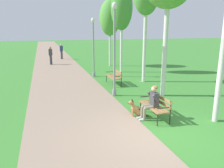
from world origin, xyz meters
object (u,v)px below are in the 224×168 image
park_bench_near (156,105)px  birch_tree_fifth (110,18)px  park_bench_mid (115,76)px  lamp_post_near (114,49)px  dog_shepherd (137,110)px  lamp_post_mid (93,47)px  birch_tree_fourth (122,8)px  pedestrian_distant (51,56)px  pedestrian_further_distant (61,52)px  person_seated_on_near_bench (151,101)px

park_bench_near → birch_tree_fifth: (1.82, 11.92, 3.59)m
park_bench_mid → lamp_post_near: (-0.74, -2.23, 1.76)m
park_bench_mid → dog_shepherd: park_bench_mid is taller
lamp_post_mid → birch_tree_fourth: (2.36, 1.03, 2.63)m
birch_tree_fourth → pedestrian_distant: birch_tree_fourth is taller
dog_shepherd → pedestrian_distant: bearing=100.5°
pedestrian_distant → park_bench_near: bearing=-77.3°
park_bench_mid → pedestrian_further_distant: bearing=99.3°
birch_tree_fourth → pedestrian_distant: 8.08m
person_seated_on_near_bench → pedestrian_distant: size_ratio=0.76×
park_bench_near → person_seated_on_near_bench: bearing=-173.0°
lamp_post_near → birch_tree_fourth: (2.40, 5.76, 2.38)m
birch_tree_fourth → pedestrian_further_distant: 10.20m
person_seated_on_near_bench → lamp_post_mid: bearing=92.5°
park_bench_near → lamp_post_mid: bearing=94.0°
park_bench_near → pedestrian_distant: bearing=102.7°
person_seated_on_near_bench → park_bench_mid: bearing=86.4°
park_bench_near → park_bench_mid: 5.38m
park_bench_near → pedestrian_further_distant: 17.72m
birch_tree_fourth → pedestrian_further_distant: (-3.68, 8.71, -3.81)m
park_bench_mid → lamp_post_near: size_ratio=0.34×
lamp_post_near → lamp_post_mid: size_ratio=1.12×
lamp_post_near → pedestrian_distant: lamp_post_near is taller
park_bench_mid → person_seated_on_near_bench: size_ratio=1.20×
park_bench_mid → birch_tree_fifth: birch_tree_fifth is taller
dog_shepherd → birch_tree_fifth: 12.47m
dog_shepherd → birch_tree_fifth: (2.44, 11.61, 3.85)m
lamp_post_mid → birch_tree_fourth: birch_tree_fourth is taller
park_bench_near → birch_tree_fifth: bearing=81.3°
park_bench_mid → birch_tree_fourth: bearing=64.7°
park_bench_mid → pedestrian_distant: bearing=110.8°
lamp_post_near → pedestrian_distant: 11.27m
park_bench_near → person_seated_on_near_bench: size_ratio=1.20×
birch_tree_fifth → park_bench_mid: bearing=-104.5°
dog_shepherd → birch_tree_fourth: 9.95m
lamp_post_near → birch_tree_fifth: size_ratio=0.78×
park_bench_near → birch_tree_fourth: (1.80, 8.90, 4.14)m
park_bench_mid → pedestrian_further_distant: 12.41m
pedestrian_distant → pedestrian_further_distant: size_ratio=1.00×
park_bench_near → lamp_post_mid: size_ratio=0.38×
park_bench_mid → pedestrian_distant: size_ratio=0.91×
birch_tree_fifth → pedestrian_distant: size_ratio=3.41×
dog_shepherd → pedestrian_further_distant: bearing=94.2°
lamp_post_mid → birch_tree_fifth: 5.13m
park_bench_near → birch_tree_fifth: 12.58m
dog_shepherd → park_bench_mid: bearing=81.6°
park_bench_mid → person_seated_on_near_bench: 5.41m
person_seated_on_near_bench → dog_shepherd: (-0.41, 0.34, -0.42)m
person_seated_on_near_bench → birch_tree_fifth: 12.59m
lamp_post_near → person_seated_on_near_bench: bearing=-82.9°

